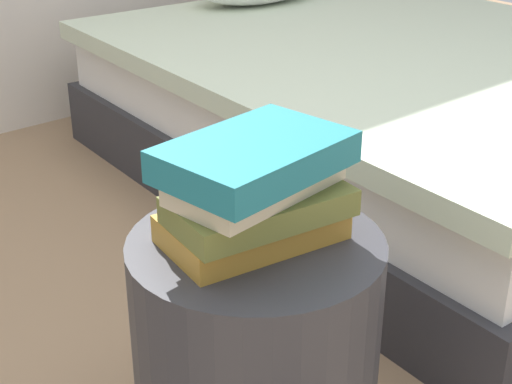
# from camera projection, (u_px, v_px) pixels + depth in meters

# --- Properties ---
(bed) EXTENTS (1.65, 2.09, 0.62)m
(bed) POSITION_uv_depth(u_px,v_px,m) (399.00, 111.00, 2.60)
(bed) COLOR #2D2D33
(bed) RESTS_ON ground_plane
(side_table) EXTENTS (0.44, 0.44, 0.47)m
(side_table) POSITION_uv_depth(u_px,v_px,m) (256.00, 357.00, 1.40)
(side_table) COLOR #333338
(side_table) RESTS_ON ground_plane
(book_ochre) EXTENTS (0.31, 0.21, 0.05)m
(book_ochre) POSITION_uv_depth(u_px,v_px,m) (250.00, 228.00, 1.29)
(book_ochre) COLOR #B7842D
(book_ochre) RESTS_ON side_table
(book_olive) EXTENTS (0.31, 0.20, 0.04)m
(book_olive) POSITION_uv_depth(u_px,v_px,m) (259.00, 206.00, 1.26)
(book_olive) COLOR olive
(book_olive) RESTS_ON book_ochre
(book_cream) EXTENTS (0.30, 0.19, 0.04)m
(book_cream) POSITION_uv_depth(u_px,v_px,m) (256.00, 181.00, 1.25)
(book_cream) COLOR beige
(book_cream) RESTS_ON book_olive
(book_teal) EXTENTS (0.32, 0.23, 0.05)m
(book_teal) POSITION_uv_depth(u_px,v_px,m) (255.00, 156.00, 1.22)
(book_teal) COLOR #1E727F
(book_teal) RESTS_ON book_cream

